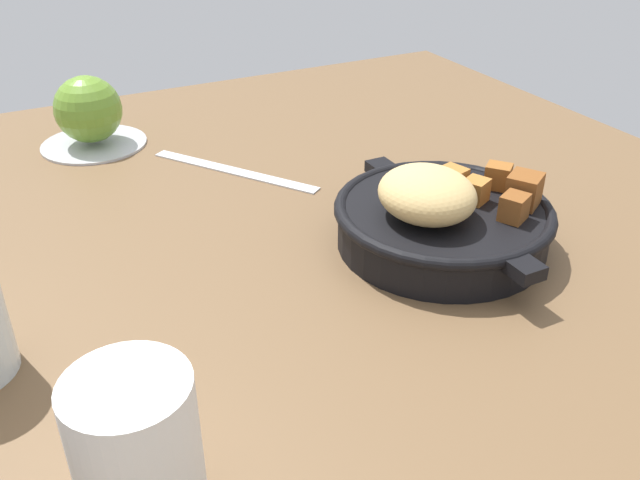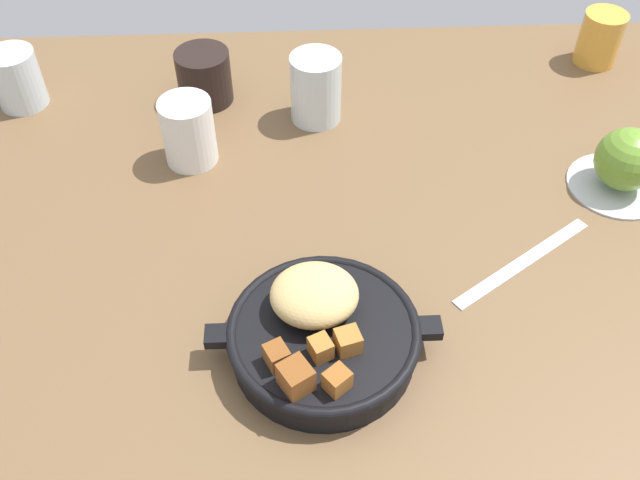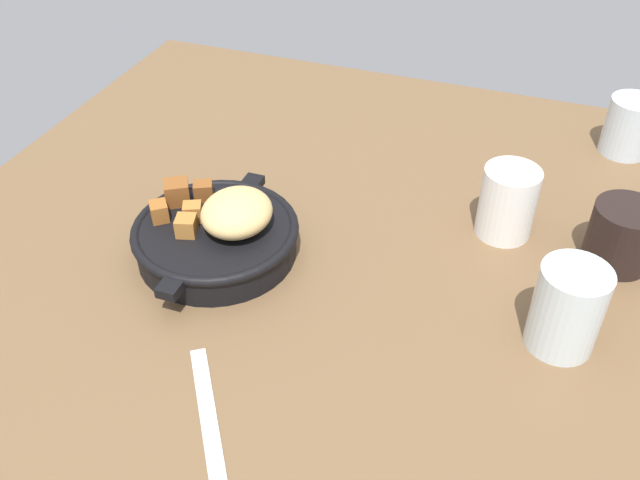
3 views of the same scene
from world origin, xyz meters
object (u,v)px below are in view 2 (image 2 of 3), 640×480
Objects in this scene: butter_knife at (523,262)px; coffee_mug_dark at (204,77)px; cast_iron_skillet at (322,332)px; juice_glass_amber at (600,38)px; water_glass_short at (17,79)px; white_creamer_pitcher at (188,132)px; water_glass_tall at (313,88)px; red_apple at (627,159)px.

coffee_mug_dark is at bearing 104.52° from butter_knife.
butter_knife is (24.44, 11.18, -2.90)cm from cast_iron_skillet.
cast_iron_skillet reaches higher than juice_glass_amber.
water_glass_short is 1.07× the size of coffee_mug_dark.
white_creamer_pitcher is at bearing 116.73° from cast_iron_skillet.
coffee_mug_dark is at bearing -0.61° from water_glass_short.
water_glass_tall is (-45.21, -12.52, 0.86)cm from juice_glass_amber.
juice_glass_amber is (6.01, 29.25, -0.54)cm from red_apple.
water_glass_tall is (-23.72, 29.38, 4.79)cm from butter_knife.
red_apple is 1.02× the size of coffee_mug_dark.
red_apple is 84.94cm from water_glass_short.
juice_glass_amber is (62.08, 21.02, -0.51)cm from white_creamer_pitcher.
water_glass_short is at bearing 172.73° from water_glass_tall.
water_glass_short is 88.28cm from juice_glass_amber.
water_glass_short is at bearing 151.69° from white_creamer_pitcher.
cast_iron_skillet is 62.36cm from water_glass_short.
cast_iron_skillet is 27.03cm from butter_knife.
juice_glass_amber is 46.92cm from water_glass_tall.
water_glass_short is at bearing 164.85° from red_apple.
white_creamer_pitcher is 13.74cm from coffee_mug_dark.
cast_iron_skillet is at bearing -130.87° from juice_glass_amber.
red_apple is at bearing -15.15° from water_glass_short.
red_apple reaches higher than butter_knife.
butter_knife is 2.36× the size of white_creamer_pitcher.
white_creamer_pitcher is 29.44cm from water_glass_short.
water_glass_tall is at bearing 94.64° from butter_knife.
water_glass_short is at bearing 132.42° from cast_iron_skillet.
cast_iron_skillet is 2.46× the size of water_glass_tall.
water_glass_short is at bearing 118.07° from butter_knife.
juice_glass_amber reaches higher than coffee_mug_dark.
butter_knife is at bearing -140.75° from red_apple.
white_creamer_pitcher is at bearing -94.69° from coffee_mug_dark.
red_apple is at bearing -101.61° from juice_glass_amber.
water_glass_short is 27.04cm from coffee_mug_dark.
water_glass_tall is at bearing -18.18° from coffee_mug_dark.
water_glass_short is 0.85× the size of water_glass_tall.
coffee_mug_dark is at bearing 161.82° from water_glass_tall.
butter_knife is (-15.49, -12.65, -4.48)cm from red_apple.
white_creamer_pitcher is 1.09× the size of water_glass_short.
cast_iron_skillet is 3.09× the size of coffee_mug_dark.
juice_glass_amber is (60.96, 7.35, 0.20)cm from coffee_mug_dark.
white_creamer_pitcher is 18.89cm from water_glass_tall.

